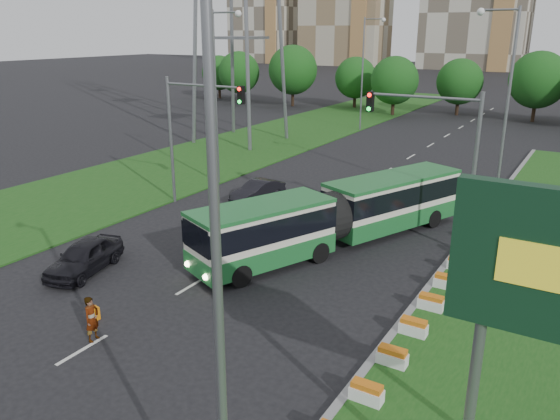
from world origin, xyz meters
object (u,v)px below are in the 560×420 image
Objects in this scene: articulated_bus at (334,214)px; pedestrian at (92,319)px; car_left_near at (84,257)px; car_left_far at (258,191)px; traffic_mast_left at (190,122)px; shopping_trolley at (95,313)px; traffic_mast_median at (443,145)px.

pedestrian is at bearing -81.41° from articulated_bus.
pedestrian reaches higher than car_left_near.
car_left_far is (-7.56, 4.25, -0.98)m from articulated_bus.
pedestrian is at bearing -51.85° from car_left_near.
traffic_mast_left is 1.82× the size of car_left_near.
traffic_mast_left is at bearing 17.91° from pedestrian.
articulated_bus is 31.43× the size of shopping_trolley.
traffic_mast_median is at bearing 66.24° from shopping_trolley.
pedestrian is (5.02, -3.87, 0.11)m from car_left_near.
car_left_near is (-8.32, -9.15, -0.91)m from articulated_bus.
traffic_mast_left reaches higher than shopping_trolley.
car_left_far is at bearing 109.52° from shopping_trolley.
car_left_near is at bearing -138.46° from traffic_mast_median.
shopping_trolley is at bearing -65.38° from traffic_mast_left.
traffic_mast_left is 4.65× the size of pedestrian.
shopping_trolley is at bearing -69.64° from car_left_far.
car_left_far is 2.37× the size of pedestrian.
pedestrian is (7.23, -14.34, -4.49)m from traffic_mast_left.
car_left_near is (-12.94, -11.47, -4.60)m from traffic_mast_median.
traffic_mast_median is 0.49× the size of articulated_bus.
pedestrian is (4.26, -17.27, 0.19)m from car_left_far.
car_left_far is at bearing 5.00° from pedestrian.
car_left_far is (-12.18, 1.93, -4.68)m from traffic_mast_median.
pedestrian is at bearing -66.67° from car_left_far.
shopping_trolley is at bearing -122.41° from traffic_mast_median.
articulated_bus is at bearing -7.14° from traffic_mast_left.
traffic_mast_median is 6.35m from articulated_bus.
car_left_near reaches higher than car_left_far.
car_left_near is at bearing 152.65° from shopping_trolley.
traffic_mast_left is at bearing -125.89° from car_left_far.
traffic_mast_median reaches higher than shopping_trolley.
pedestrian is at bearing -34.05° from shopping_trolley.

